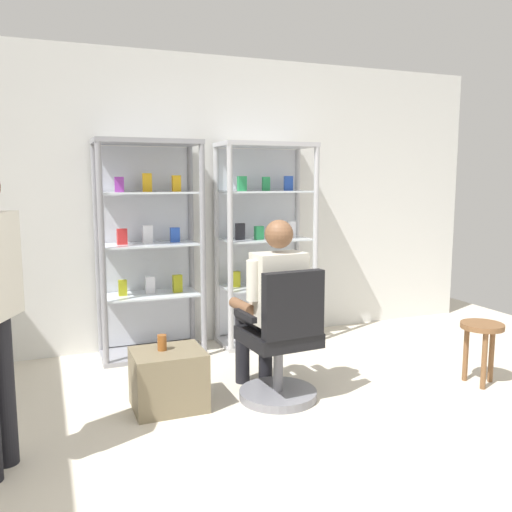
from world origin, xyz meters
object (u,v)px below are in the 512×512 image
office_chair (282,348)px  storage_crate (168,379)px  display_cabinet_left (148,248)px  seated_shopkeeper (271,299)px  wooden_stool (482,336)px  tea_glass (162,343)px  display_cabinet_right (263,243)px

office_chair → storage_crate: (-0.77, 0.19, -0.19)m
display_cabinet_left → seated_shopkeeper: 1.44m
display_cabinet_left → wooden_stool: bearing=-37.2°
display_cabinet_left → storage_crate: size_ratio=3.93×
tea_glass → wooden_stool: (2.36, -0.47, -0.08)m
office_chair → seated_shopkeeper: size_ratio=0.74×
storage_crate → tea_glass: tea_glass is taller
display_cabinet_right → wooden_stool: bearing=-56.4°
display_cabinet_right → display_cabinet_left: bearing=179.9°
display_cabinet_left → display_cabinet_right: size_ratio=1.00×
seated_shopkeeper → office_chair: bearing=-85.8°
seated_shopkeeper → tea_glass: 0.83m
display_cabinet_left → office_chair: 1.67m
office_chair → storage_crate: office_chair is taller
display_cabinet_right → tea_glass: size_ratio=17.58×
tea_glass → storage_crate: bearing=-38.1°
wooden_stool → storage_crate: bearing=169.3°
tea_glass → wooden_stool: bearing=-11.2°
storage_crate → tea_glass: 0.26m
display_cabinet_left → wooden_stool: (2.22, -1.68, -0.59)m
display_cabinet_left → wooden_stool: display_cabinet_left is taller
display_cabinet_left → seated_shopkeeper: display_cabinet_left is taller
display_cabinet_left → office_chair: display_cabinet_left is taller
display_cabinet_right → tea_glass: bearing=-135.7°
display_cabinet_left → storage_crate: bearing=-95.1°
display_cabinet_right → storage_crate: 1.89m
office_chair → display_cabinet_right: bearing=72.8°
office_chair → tea_glass: bearing=165.1°
seated_shopkeeper → wooden_stool: seated_shopkeeper is taller
office_chair → wooden_stool: 1.58m
display_cabinet_right → office_chair: 1.60m
display_cabinet_left → tea_glass: display_cabinet_left is taller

